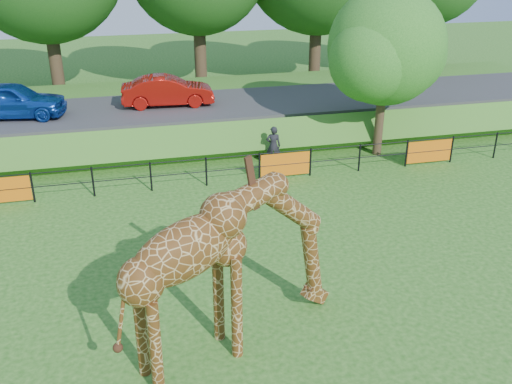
% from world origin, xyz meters
% --- Properties ---
extents(ground, '(90.00, 90.00, 0.00)m').
position_xyz_m(ground, '(0.00, 0.00, 0.00)').
color(ground, '#1E5515').
rests_on(ground, ground).
extents(giraffe, '(5.42, 3.01, 3.89)m').
position_xyz_m(giraffe, '(-0.84, -0.98, 1.95)').
color(giraffe, '#532F11').
rests_on(giraffe, ground).
extents(perimeter_fence, '(28.07, 0.10, 1.10)m').
position_xyz_m(perimeter_fence, '(0.00, 8.00, 0.55)').
color(perimeter_fence, black).
rests_on(perimeter_fence, ground).
extents(embankment, '(40.00, 9.00, 1.30)m').
position_xyz_m(embankment, '(0.00, 15.50, 0.65)').
color(embankment, '#1E5515').
rests_on(embankment, ground).
extents(road, '(40.00, 5.00, 0.12)m').
position_xyz_m(road, '(0.00, 14.00, 1.36)').
color(road, '#323234').
rests_on(road, embankment).
extents(car_blue, '(4.61, 2.47, 1.49)m').
position_xyz_m(car_blue, '(-7.19, 13.83, 2.17)').
color(car_blue, '#1648B4').
rests_on(car_blue, road).
extents(car_red, '(4.13, 1.66, 1.34)m').
position_xyz_m(car_red, '(-0.68, 14.15, 2.09)').
color(car_red, '#A5120B').
rests_on(car_red, road).
extents(visitor, '(0.65, 0.50, 1.59)m').
position_xyz_m(visitor, '(2.94, 9.47, 0.80)').
color(visitor, black).
rests_on(visitor, ground).
extents(tree_east, '(5.40, 4.71, 6.76)m').
position_xyz_m(tree_east, '(7.60, 9.63, 4.28)').
color(tree_east, '#332617').
rests_on(tree_east, ground).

